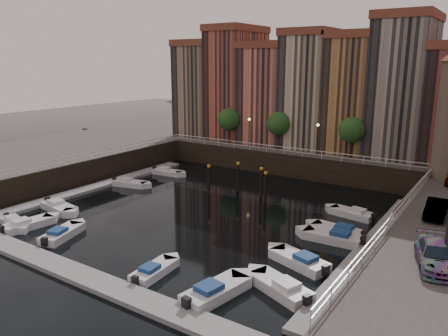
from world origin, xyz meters
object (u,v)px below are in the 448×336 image
Objects in this scene: car_b at (436,210)px; mooring_pilings at (243,182)px; gangway at (413,195)px; car_c at (435,257)px; boat_left_0 at (14,223)px; boat_left_3 at (129,183)px; boat_left_1 at (58,207)px.

mooring_pilings is at bearing 165.02° from car_b.
gangway is at bearing 14.88° from mooring_pilings.
boat_left_0 is at bearing 172.91° from car_c.
boat_left_3 is at bearing 176.98° from car_b.
boat_left_3 is 36.65m from car_c.
boat_left_1 reaches higher than boat_left_0.
gangway is 1.71× the size of car_c.
boat_left_0 is at bearing -77.86° from boat_left_1.
car_b is at bearing 81.79° from car_c.
boat_left_3 is at bearing 105.87° from boat_left_0.
boat_left_1 is (-29.98, -19.03, -1.54)m from gangway.
boat_left_1 is (-0.29, 4.95, 0.06)m from boat_left_0.
boat_left_1 is at bearing 164.70° from car_c.
mooring_pilings is at bearing 130.80° from car_c.
gangway is 2.05× the size of car_b.
boat_left_1 reaches higher than boat_left_3.
boat_left_3 is at bearing -163.54° from mooring_pilings.
boat_left_1 is 1.04× the size of car_c.
mooring_pilings is at bearing -165.12° from gangway.
boat_left_0 is (-12.75, -19.48, -1.33)m from mooring_pilings.
gangway is at bearing 51.39° from boat_left_0.
car_c is at bearing -29.31° from boat_left_3.
boat_left_1 is 10.51m from boat_left_3.
car_b reaches higher than gangway.
boat_left_1 is 1.24× the size of car_b.
car_b reaches higher than boat_left_1.
car_b is at bearing 36.71° from boat_left_0.
boat_left_3 is at bearing -164.41° from gangway.
car_c reaches higher than mooring_pilings.
car_b is at bearing -12.99° from mooring_pilings.
gangway reaches higher than boat_left_3.
car_c is (4.55, -18.32, 1.79)m from gangway.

